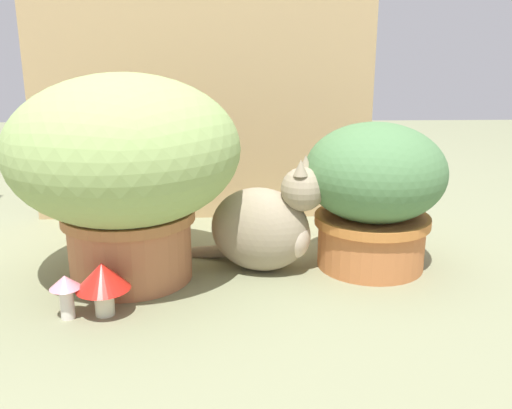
# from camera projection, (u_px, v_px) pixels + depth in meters

# --- Properties ---
(ground_plane) EXTENTS (6.00, 6.00, 0.00)m
(ground_plane) POSITION_uv_depth(u_px,v_px,m) (204.00, 279.00, 1.42)
(ground_plane) COLOR gray
(cardboard_backdrop) EXTENTS (1.12, 0.03, 0.82)m
(cardboard_backdrop) POSITION_uv_depth(u_px,v_px,m) (202.00, 96.00, 1.82)
(cardboard_backdrop) COLOR tan
(cardboard_backdrop) RESTS_ON ground
(grass_planter) EXTENTS (0.56, 0.56, 0.51)m
(grass_planter) POSITION_uv_depth(u_px,v_px,m) (125.00, 163.00, 1.35)
(grass_planter) COLOR #B26D46
(grass_planter) RESTS_ON ground
(leafy_planter) EXTENTS (0.36, 0.36, 0.38)m
(leafy_planter) POSITION_uv_depth(u_px,v_px,m) (374.00, 191.00, 1.45)
(leafy_planter) COLOR #C0703D
(leafy_planter) RESTS_ON ground
(cat) EXTENTS (0.36, 0.25, 0.32)m
(cat) POSITION_uv_depth(u_px,v_px,m) (266.00, 226.00, 1.44)
(cat) COLOR gray
(cat) RESTS_ON ground
(mushroom_ornament_pink) EXTENTS (0.07, 0.07, 0.10)m
(mushroom_ornament_pink) POSITION_uv_depth(u_px,v_px,m) (66.00, 289.00, 1.20)
(mushroom_ornament_pink) COLOR silver
(mushroom_ornament_pink) RESTS_ON ground
(mushroom_ornament_red) EXTENTS (0.12, 0.12, 0.12)m
(mushroom_ornament_red) POSITION_uv_depth(u_px,v_px,m) (103.00, 279.00, 1.21)
(mushroom_ornament_red) COLOR silver
(mushroom_ornament_red) RESTS_ON ground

